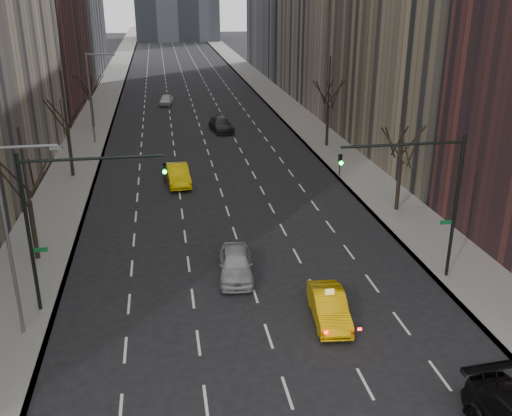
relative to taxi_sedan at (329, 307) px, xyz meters
name	(u,v)px	position (x,y,z in m)	size (l,w,h in m)	color
sidewalk_left	(104,99)	(-15.37, 61.12, -0.65)	(4.50, 320.00, 0.15)	slate
sidewalk_right	(272,94)	(9.13, 61.12, -0.65)	(4.50, 320.00, 0.15)	slate
tree_lw_b	(29,201)	(-15.12, 9.12, 3.00)	(3.36, 3.50, 7.82)	black
tree_lw_c	(68,130)	(-15.12, 25.12, 3.32)	(3.36, 3.50, 8.74)	black
tree_lw_d	(91,97)	(-15.12, 43.12, 2.84)	(3.36, 3.50, 7.36)	black
tree_rw_b	(401,161)	(8.88, 13.12, 3.00)	(3.36, 3.50, 7.82)	black
tree_rw_c	(328,107)	(8.88, 31.12, 3.32)	(3.36, 3.50, 8.74)	black
traffic_mast_left	(63,207)	(-12.22, 3.11, 4.77)	(6.69, 0.39, 8.00)	black
traffic_mast_right	(428,186)	(5.99, 3.11, 4.77)	(6.69, 0.39, 8.00)	black
streetlight_near	(14,223)	(-13.96, 1.12, 4.90)	(2.83, 0.22, 9.00)	slate
streetlight_far	(93,89)	(-13.96, 36.12, 4.90)	(2.83, 0.22, 9.00)	slate
taxi_sedan	(329,307)	(0.00, 0.00, 0.00)	(1.53, 4.38, 1.44)	#E8A904
silver_sedan_ahead	(236,264)	(-3.84, 5.14, 0.06)	(1.84, 4.58, 1.56)	#97999E
far_taxi	(178,175)	(-6.38, 21.78, 0.08)	(1.69, 4.86, 1.60)	yellow
far_suv_grey	(221,124)	(-0.89, 39.53, 0.02)	(2.08, 5.11, 1.48)	#2A2A2E
far_car_white	(166,100)	(-6.65, 55.92, -0.04)	(1.60, 3.98, 1.36)	silver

